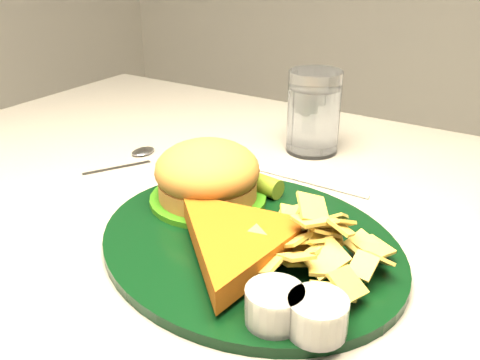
{
  "coord_description": "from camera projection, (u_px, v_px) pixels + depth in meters",
  "views": [
    {
      "loc": [
        0.31,
        -0.52,
        1.06
      ],
      "look_at": [
        0.01,
        -0.05,
        0.8
      ],
      "focal_mm": 40.0,
      "sensor_mm": 36.0,
      "label": 1
    }
  ],
  "objects": [
    {
      "name": "dinner_plate",
      "position": [
        249.0,
        216.0,
        0.56
      ],
      "size": [
        0.43,
        0.39,
        0.08
      ],
      "primitive_type": null,
      "rotation": [
        0.0,
        0.0,
        -0.33
      ],
      "color": "black",
      "rests_on": "table"
    },
    {
      "name": "spoon",
      "position": [
        117.0,
        167.0,
        0.76
      ],
      "size": [
        0.1,
        0.13,
        0.01
      ],
      "primitive_type": null,
      "rotation": [
        0.0,
        0.0,
        -0.52
      ],
      "color": "white",
      "rests_on": "table"
    },
    {
      "name": "water_glass",
      "position": [
        314.0,
        112.0,
        0.8
      ],
      "size": [
        0.09,
        0.09,
        0.13
      ],
      "primitive_type": "cylinder",
      "rotation": [
        0.0,
        0.0,
        -0.18
      ],
      "color": "white",
      "rests_on": "table"
    },
    {
      "name": "wrapped_straw",
      "position": [
        308.0,
        181.0,
        0.72
      ],
      "size": [
        0.17,
        0.06,
        0.01
      ],
      "primitive_type": null,
      "rotation": [
        0.0,
        0.0,
        -0.02
      ],
      "color": "silver",
      "rests_on": "table"
    }
  ]
}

